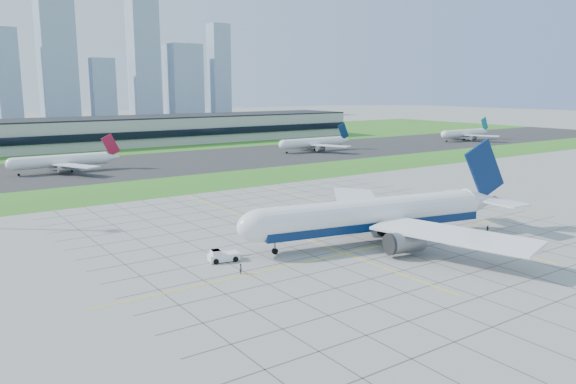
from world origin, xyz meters
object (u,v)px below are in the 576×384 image
crew_near (241,269)px  distant_jet_2 (314,143)px  airliner (375,215)px  distant_jet_3 (465,133)px  pushback_tug (222,256)px  distant_jet_1 (63,161)px  crew_far (488,229)px

crew_near → distant_jet_2: size_ratio=0.04×
crew_near → distant_jet_2: bearing=-21.5°
airliner → distant_jet_3: size_ratio=1.55×
pushback_tug → distant_jet_1: distant_jet_1 is taller
crew_near → distant_jet_3: size_ratio=0.04×
pushback_tug → distant_jet_3: (238.07, 129.38, 3.44)m
pushback_tug → distant_jet_2: 185.74m
pushback_tug → distant_jet_1: size_ratio=0.20×
crew_near → crew_far: size_ratio=1.06×
distant_jet_3 → pushback_tug: bearing=-151.5°
pushback_tug → crew_near: (-0.80, -8.33, -0.11)m
crew_far → airliner: bearing=-156.2°
airliner → distant_jet_3: bearing=44.7°
distant_jet_1 → pushback_tug: bearing=-91.5°
airliner → crew_near: bearing=-165.5°
crew_near → distant_jet_2: distant_jet_2 is taller
distant_jet_3 → crew_far: bearing=-140.9°
distant_jet_3 → airliner: bearing=-146.5°
pushback_tug → airliner: bearing=0.4°
crew_far → pushback_tug: bearing=-150.8°
crew_near → distant_jet_3: 275.75m
pushback_tug → distant_jet_3: distant_jet_3 is taller
crew_near → distant_jet_1: (4.44, 143.01, 3.55)m
airliner → crew_near: (-34.08, -2.01, -4.78)m
crew_far → distant_jet_1: distant_jet_1 is taller
pushback_tug → crew_far: (59.06, -15.94, -0.16)m
distant_jet_3 → crew_near: bearing=-150.0°
pushback_tug → distant_jet_2: distant_jet_2 is taller
distant_jet_2 → distant_jet_3: same height
distant_jet_1 → airliner: bearing=-78.1°
airliner → pushback_tug: airliner is taller
distant_jet_1 → distant_jet_2: 122.80m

